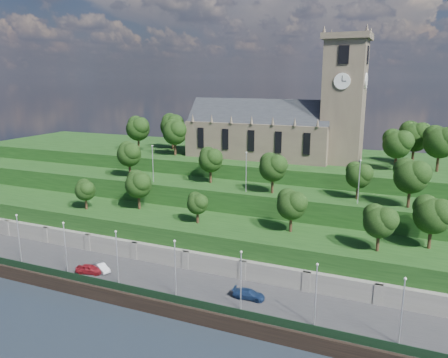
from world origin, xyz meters
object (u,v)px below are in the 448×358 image
at_px(car_middle, 101,268).
at_px(car_right, 249,294).
at_px(car_left, 89,269).
at_px(church, 281,125).

relative_size(car_middle, car_right, 0.82).
bearing_deg(car_left, church, -36.72).
height_order(church, car_right, church).
xyz_separation_m(church, car_right, (7.17, -40.16, -19.85)).
bearing_deg(car_middle, church, -0.19).
bearing_deg(church, car_middle, -113.59).
bearing_deg(car_left, car_middle, -54.69).
distance_m(church, car_left, 50.61).
xyz_separation_m(car_middle, car_right, (25.09, 0.90, 0.05)).
bearing_deg(car_left, car_right, -97.44).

